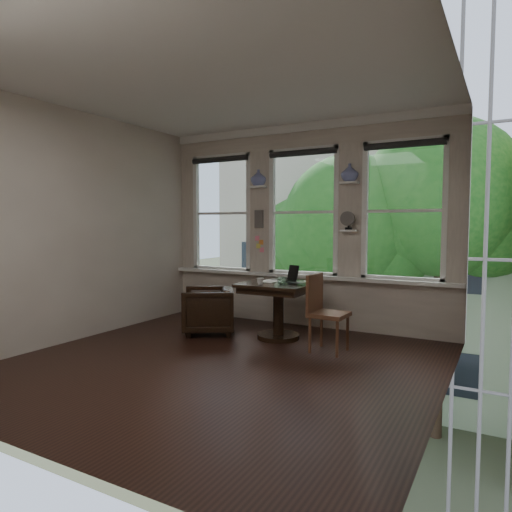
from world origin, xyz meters
The scene contains 25 objects.
ground centered at (0.00, 0.00, 0.00)m, with size 4.50×4.50×0.00m, color black.
ceiling centered at (0.00, 0.00, 3.00)m, with size 4.50×4.50×0.00m, color silver.
wall_back centered at (0.00, 2.25, 1.50)m, with size 4.50×4.50×0.00m, color beige.
wall_front centered at (0.00, -2.25, 1.50)m, with size 4.50×4.50×0.00m, color beige.
wall_left centered at (-2.25, 0.00, 1.50)m, with size 4.50×4.50×0.00m, color beige.
wall_right centered at (2.25, 0.00, 1.50)m, with size 4.50×4.50×0.00m, color beige.
window_left centered at (-1.45, 2.25, 1.70)m, with size 1.10×0.12×1.90m, color white, non-canonical shape.
window_center centered at (0.00, 2.25, 1.70)m, with size 1.10×0.12×1.90m, color white, non-canonical shape.
window_right centered at (1.45, 2.25, 1.70)m, with size 1.10×0.12×1.90m, color white, non-canonical shape.
shelf_left centered at (-0.72, 2.15, 2.10)m, with size 0.26×0.16×0.03m, color white.
shelf_right centered at (0.72, 2.15, 2.10)m, with size 0.26×0.16×0.03m, color white.
intercom centered at (-0.72, 2.18, 1.60)m, with size 0.14×0.06×0.28m, color #59544F.
sticky_notes centered at (-0.72, 2.19, 1.25)m, with size 0.16×0.01×0.24m, color pink, non-canonical shape.
desk_fan centered at (0.72, 2.13, 1.53)m, with size 0.20×0.20×0.24m, color #59544F, non-canonical shape.
vase_left centered at (-0.72, 2.15, 2.24)m, with size 0.24×0.24×0.25m, color silver.
vase_right centered at (0.72, 2.15, 2.24)m, with size 0.24×0.24×0.25m, color silver.
table centered at (0.05, 1.29, 0.38)m, with size 0.90×0.90×0.75m, color black, non-canonical shape.
armchair_left centered at (-0.94, 1.08, 0.32)m, with size 0.69×0.71×0.64m, color black.
cushion_red centered at (-0.94, 1.08, 0.45)m, with size 0.45×0.45×0.06m, color maroon.
side_chair_right centered at (0.86, 1.02, 0.46)m, with size 0.42×0.42×0.92m, color #4D2F1B, non-canonical shape.
laptop centered at (0.32, 1.19, 0.76)m, with size 0.31×0.20×0.02m, color black.
mug centered at (-0.08, 1.01, 0.79)m, with size 0.09×0.09×0.08m, color white.
drinking_glass centered at (0.19, 1.12, 0.80)m, with size 0.13×0.13×0.10m, color white.
tablet centered at (0.16, 1.51, 0.86)m, with size 0.16×0.02×0.22m, color black.
papers centered at (-0.12, 1.37, 0.75)m, with size 0.22×0.30×0.00m, color silver.
Camera 1 is at (2.69, -4.09, 1.52)m, focal length 32.00 mm.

